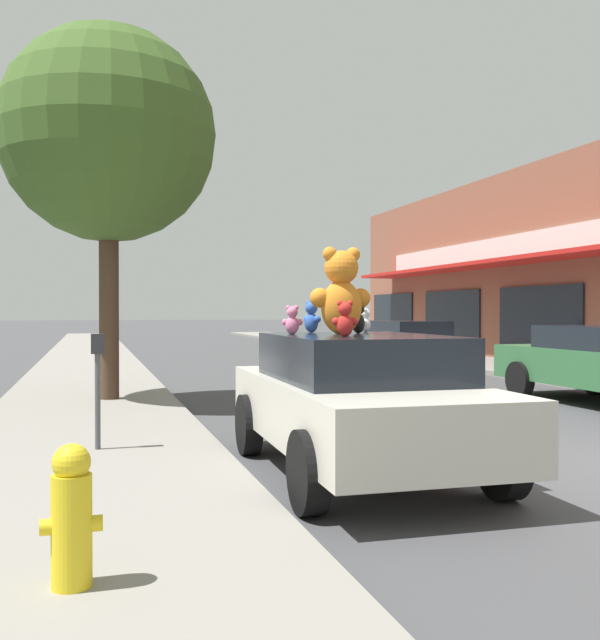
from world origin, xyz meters
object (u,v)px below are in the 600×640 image
(teddy_bear_white, at_px, (366,321))
(teddy_bear_black, at_px, (358,318))
(teddy_bear_yellow, at_px, (339,320))
(teddy_bear_teal, at_px, (292,323))
(parked_car_far_right, at_px, (404,341))
(fire_hydrant, at_px, (72,515))
(teddy_bear_red, at_px, (345,319))
(teddy_bear_blue, at_px, (311,317))
(teddy_bear_giant, at_px, (341,292))
(plush_art_car, at_px, (358,399))
(street_tree, at_px, (108,136))
(teddy_bear_pink, at_px, (292,320))
(parking_meter, at_px, (98,376))

(teddy_bear_white, bearing_deg, teddy_bear_black, 2.58)
(teddy_bear_yellow, bearing_deg, teddy_bear_teal, 33.12)
(parked_car_far_right, distance_m, fire_hydrant, 17.20)
(teddy_bear_red, relative_size, teddy_bear_yellow, 1.17)
(teddy_bear_blue, height_order, teddy_bear_red, teddy_bear_blue)
(teddy_bear_giant, distance_m, teddy_bear_teal, 0.83)
(plush_art_car, relative_size, teddy_bear_black, 11.69)
(teddy_bear_giant, height_order, teddy_bear_white, teddy_bear_giant)
(street_tree, height_order, fire_hydrant, street_tree)
(teddy_bear_pink, relative_size, teddy_bear_black, 0.87)
(plush_art_car, relative_size, teddy_bear_blue, 11.36)
(teddy_bear_blue, relative_size, street_tree, 0.06)
(parking_meter, bearing_deg, parked_car_far_right, 51.27)
(parked_car_far_right, relative_size, street_tree, 0.66)
(teddy_bear_pink, height_order, teddy_bear_black, teddy_bear_black)
(plush_art_car, xyz_separation_m, teddy_bear_white, (0.46, 0.97, 0.77))
(teddy_bear_pink, height_order, parked_car_far_right, teddy_bear_pink)
(teddy_bear_pink, distance_m, teddy_bear_white, 1.16)
(teddy_bear_black, distance_m, fire_hydrant, 4.37)
(teddy_bear_black, xyz_separation_m, street_tree, (-2.47, 5.55, 3.10))
(teddy_bear_giant, xyz_separation_m, parking_meter, (-2.43, 1.14, -0.90))
(teddy_bear_pink, distance_m, teddy_bear_red, 0.86)
(plush_art_car, relative_size, street_tree, 0.64)
(teddy_bear_white, height_order, fire_hydrant, teddy_bear_white)
(teddy_bear_giant, height_order, teddy_bear_teal, teddy_bear_giant)
(teddy_bear_blue, relative_size, fire_hydrant, 0.45)
(teddy_bear_teal, distance_m, teddy_bear_black, 0.77)
(teddy_bear_black, bearing_deg, teddy_bear_giant, -28.71)
(plush_art_car, height_order, teddy_bear_yellow, teddy_bear_yellow)
(teddy_bear_teal, relative_size, teddy_bear_black, 0.61)
(teddy_bear_white, bearing_deg, teddy_bear_red, 3.93)
(plush_art_car, distance_m, teddy_bear_red, 0.93)
(teddy_bear_white, xyz_separation_m, fire_hydrant, (-3.15, -3.58, -1.01))
(parking_meter, bearing_deg, teddy_bear_yellow, -11.63)
(teddy_bear_white, distance_m, parking_meter, 3.07)
(teddy_bear_giant, bearing_deg, fire_hydrant, 48.60)
(plush_art_car, relative_size, teddy_bear_giant, 4.50)
(teddy_bear_teal, height_order, street_tree, street_tree)
(teddy_bear_giant, xyz_separation_m, teddy_bear_white, (0.54, 0.69, -0.30))
(parked_car_far_right, height_order, fire_hydrant, parked_car_far_right)
(teddy_bear_pink, xyz_separation_m, teddy_bear_black, (0.76, 0.07, 0.02))
(teddy_bear_blue, xyz_separation_m, street_tree, (-2.08, 5.09, 3.10))
(teddy_bear_white, bearing_deg, teddy_bear_teal, -56.46)
(teddy_bear_teal, height_order, fire_hydrant, teddy_bear_teal)
(teddy_bear_giant, xyz_separation_m, teddy_bear_black, (0.27, 0.22, -0.27))
(plush_art_car, bearing_deg, parking_meter, 151.84)
(plush_art_car, bearing_deg, teddy_bear_giant, 107.35)
(teddy_bear_pink, distance_m, teddy_bear_black, 0.76)
(teddy_bear_giant, xyz_separation_m, street_tree, (-2.20, 5.77, 2.83))
(teddy_bear_giant, xyz_separation_m, teddy_bear_teal, (-0.34, 0.68, -0.33))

